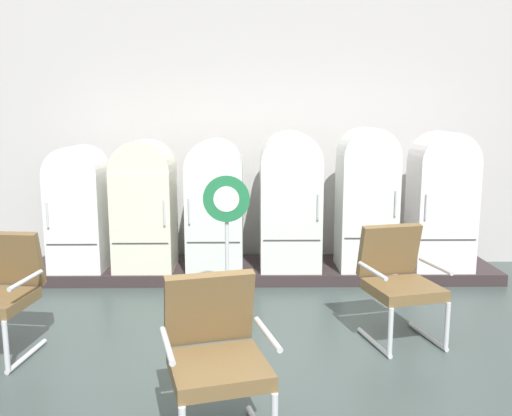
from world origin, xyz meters
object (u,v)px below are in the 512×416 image
object	(u,v)px
refrigerator_1	(144,201)
refrigerator_3	(290,196)
refrigerator_4	(366,194)
armchair_center	(216,349)
armchair_right	(398,277)
refrigerator_2	(215,200)
sign_stand	(227,252)
refrigerator_0	(79,204)
refrigerator_5	(441,197)

from	to	relation	value
refrigerator_1	refrigerator_3	xyz separation A→B (m)	(1.68, 0.03, 0.06)
refrigerator_4	armchair_center	distance (m)	3.54
armchair_right	armchair_center	world-z (taller)	same
refrigerator_1	refrigerator_2	distance (m)	0.81
armchair_right	sign_stand	world-z (taller)	sign_stand
refrigerator_0	refrigerator_5	bearing A→B (deg)	-0.40
refrigerator_4	refrigerator_5	bearing A→B (deg)	0.31
refrigerator_5	refrigerator_1	bearing A→B (deg)	179.66
refrigerator_0	armchair_center	xyz separation A→B (m)	(1.77, -3.18, -0.34)
refrigerator_2	refrigerator_4	bearing A→B (deg)	-1.25
refrigerator_0	refrigerator_1	distance (m)	0.76
refrigerator_2	armchair_center	distance (m)	3.22
refrigerator_0	refrigerator_4	size ratio (longest dim) A/B	0.87
refrigerator_0	armchair_center	size ratio (longest dim) A/B	1.47
armchair_center	refrigerator_3	bearing A→B (deg)	78.23
refrigerator_2	refrigerator_4	world-z (taller)	refrigerator_4
refrigerator_2	armchair_right	xyz separation A→B (m)	(1.67, -1.75, -0.39)
refrigerator_3	refrigerator_4	size ratio (longest dim) A/B	0.98
refrigerator_4	armchair_center	bearing A→B (deg)	-116.13
refrigerator_4	refrigerator_5	distance (m)	0.87
armchair_center	refrigerator_1	bearing A→B (deg)	107.70
refrigerator_0	sign_stand	size ratio (longest dim) A/B	1.05
armchair_right	refrigerator_2	bearing A→B (deg)	133.63
refrigerator_0	refrigerator_2	xyz separation A→B (m)	(1.57, 0.00, 0.04)
refrigerator_5	refrigerator_3	bearing A→B (deg)	178.31
refrigerator_4	refrigerator_2	bearing A→B (deg)	178.75
refrigerator_2	armchair_center	size ratio (longest dim) A/B	1.55
refrigerator_1	armchair_center	distance (m)	3.35
refrigerator_0	refrigerator_5	world-z (taller)	refrigerator_5
refrigerator_3	refrigerator_1	bearing A→B (deg)	-178.94
refrigerator_3	refrigerator_4	distance (m)	0.88
refrigerator_1	sign_stand	bearing A→B (deg)	-50.83
refrigerator_2	refrigerator_3	world-z (taller)	refrigerator_3
refrigerator_0	refrigerator_5	size ratio (longest dim) A/B	0.90
refrigerator_2	sign_stand	distance (m)	1.29
armchair_right	refrigerator_5	bearing A→B (deg)	61.23
armchair_right	refrigerator_1	bearing A→B (deg)	144.97
armchair_right	sign_stand	xyz separation A→B (m)	(-1.48, 0.51, 0.09)
refrigerator_2	armchair_right	distance (m)	2.45
refrigerator_0	refrigerator_4	bearing A→B (deg)	-0.59
refrigerator_1	refrigerator_3	bearing A→B (deg)	1.06
refrigerator_0	armchair_center	world-z (taller)	refrigerator_0
refrigerator_1	sign_stand	distance (m)	1.61
refrigerator_1	refrigerator_4	world-z (taller)	refrigerator_4
refrigerator_3	armchair_center	distance (m)	3.30
refrigerator_5	sign_stand	world-z (taller)	refrigerator_5
refrigerator_3	refrigerator_4	world-z (taller)	refrigerator_4
refrigerator_4	sign_stand	bearing A→B (deg)	-142.37
refrigerator_0	refrigerator_4	distance (m)	3.32
refrigerator_2	refrigerator_3	xyz separation A→B (m)	(0.87, 0.02, 0.05)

